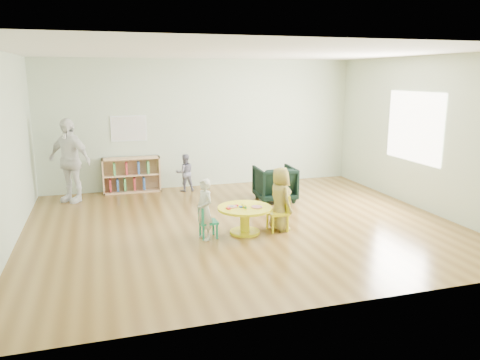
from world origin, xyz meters
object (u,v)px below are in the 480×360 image
Objects in this scene: child_left at (205,209)px; armchair at (275,183)px; child_right at (280,199)px; activity_table at (245,215)px; toddler at (185,173)px; adult_caretaker at (69,160)px; kid_chair_right at (280,211)px; kid_chair_left at (206,221)px; bookshelf at (131,175)px.

armchair is at bearing 116.04° from child_left.
child_right reaches higher than armchair.
toddler is at bearing 97.73° from activity_table.
activity_table is 0.91× the size of child_left.
armchair is 1.83m from child_right.
child_left is 0.57× the size of adult_caretaker.
toddler is at bearing 17.94° from kid_chair_right.
armchair is 0.94× the size of toddler.
kid_chair_right is at bearing 74.17° from child_left.
kid_chair_left is at bearing 90.33° from kid_chair_right.
child_right is at bearing 75.09° from child_left.
child_right is 1.27× the size of toddler.
child_left is at bearing -16.31° from adult_caretaker.
kid_chair_right reaches higher than kid_chair_left.
child_right is at bearing -57.20° from bookshelf.
activity_table is at bearing 95.64° from toddler.
adult_caretaker is at bearing -163.61° from child_left.
child_right is (1.23, 0.03, 0.25)m from kid_chair_left.
child_right is at bearing 89.76° from kid_chair_left.
activity_table is 0.59m from kid_chair_right.
kid_chair_left is 0.53× the size of child_left.
bookshelf is at bearing -16.33° from toddler.
child_left is 0.91× the size of child_right.
child_right is 4.37m from adult_caretaker.
kid_chair_left is 0.21m from child_left.
child_left is at bearing 92.59° from kid_chair_right.
toddler reaches higher than bookshelf.
armchair is (1.80, 1.77, 0.08)m from kid_chair_left.
armchair is at bearing -30.09° from bookshelf.
kid_chair_left is at bearing -176.79° from activity_table.
kid_chair_left is 0.30× the size of adult_caretaker.
kid_chair_right is at bearing -57.45° from bookshelf.
toddler is (-1.58, 1.28, 0.06)m from armchair.
kid_chair_right is at bearing 106.11° from toddler.
adult_caretaker is (-2.30, -0.17, 0.42)m from toddler.
adult_caretaker is (-1.19, -0.46, 0.46)m from bookshelf.
kid_chair_left is at bearing -15.45° from adult_caretaker.
bookshelf reaches higher than activity_table.
adult_caretaker is at bearing 133.76° from activity_table.
adult_caretaker reaches higher than activity_table.
adult_caretaker is (-3.88, 1.10, 0.48)m from armchair.
toddler reaches higher than kid_chair_left.
activity_table is at bearing -65.12° from bookshelf.
bookshelf reaches higher than kid_chair_left.
kid_chair_right is 0.77× the size of armchair.
armchair is (2.70, -1.56, -0.02)m from bookshelf.
activity_table is 1.73× the size of kid_chair_left.
toddler is (-1.00, 3.03, 0.09)m from kid_chair_right.
adult_caretaker reaches higher than child_right.
activity_table is 0.72× the size of bookshelf.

